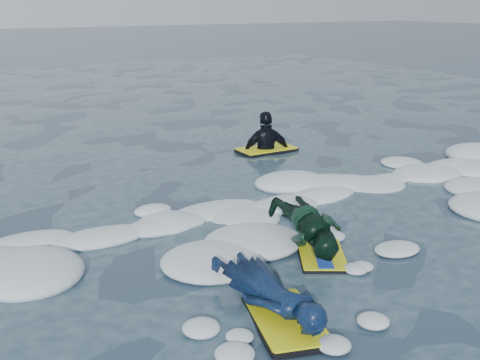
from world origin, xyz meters
The scene contains 5 objects.
ground centered at (0.00, 0.00, 0.00)m, with size 120.00×120.00×0.00m, color #18273B.
foam_band centered at (0.00, 1.03, 0.00)m, with size 12.00×3.10×0.30m, color white, non-canonical shape.
prone_woman_unit centered at (-0.72, -1.00, 0.20)m, with size 0.79×1.55×0.38m.
prone_child_unit centered at (0.39, -0.08, 0.27)m, with size 1.01×1.46×0.52m.
waiting_rider_unit centered at (2.40, 4.03, -0.04)m, with size 1.08×0.66×1.60m.
Camera 1 is at (-3.33, -4.99, 2.66)m, focal length 45.00 mm.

